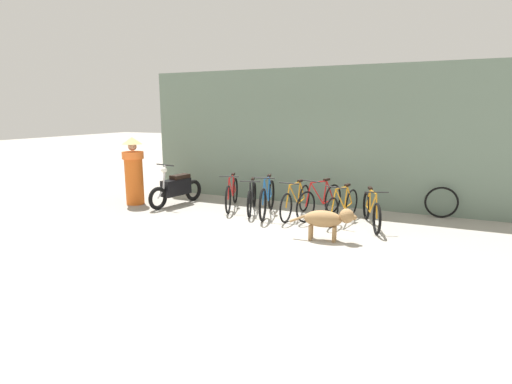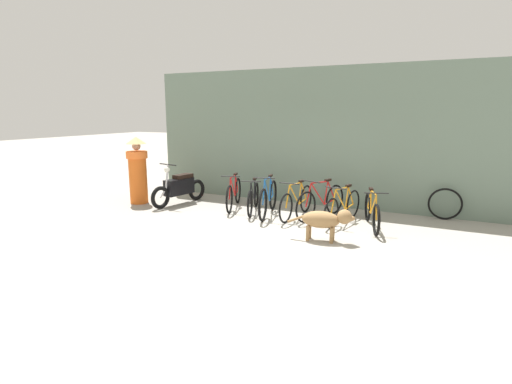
{
  "view_description": "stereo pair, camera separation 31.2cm",
  "coord_description": "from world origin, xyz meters",
  "px_view_note": "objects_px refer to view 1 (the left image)",
  "views": [
    {
      "loc": [
        2.7,
        -6.67,
        2.32
      ],
      "look_at": [
        -0.62,
        0.93,
        0.65
      ],
      "focal_mm": 28.0,
      "sensor_mm": 36.0,
      "label": 1
    },
    {
      "loc": [
        2.99,
        -6.54,
        2.32
      ],
      "look_at": [
        -0.62,
        0.93,
        0.65
      ],
      "focal_mm": 28.0,
      "sensor_mm": 36.0,
      "label": 2
    }
  ],
  "objects_px": {
    "bicycle_1": "(252,198)",
    "motorcycle": "(176,188)",
    "bicycle_2": "(267,199)",
    "spare_tire_left": "(441,202)",
    "bicycle_5": "(342,206)",
    "bicycle_0": "(232,194)",
    "bicycle_4": "(320,201)",
    "bicycle_6": "(371,211)",
    "person_in_robes": "(134,170)",
    "bicycle_3": "(296,202)",
    "stray_dog": "(328,219)"
  },
  "relations": [
    {
      "from": "bicycle_6",
      "to": "spare_tire_left",
      "type": "xyz_separation_m",
      "value": [
        1.33,
        1.31,
        0.02
      ]
    },
    {
      "from": "bicycle_1",
      "to": "bicycle_2",
      "type": "relative_size",
      "value": 0.89
    },
    {
      "from": "bicycle_1",
      "to": "spare_tire_left",
      "type": "xyz_separation_m",
      "value": [
        4.07,
        1.18,
        0.02
      ]
    },
    {
      "from": "stray_dog",
      "to": "bicycle_0",
      "type": "bearing_deg",
      "value": 142.96
    },
    {
      "from": "bicycle_4",
      "to": "bicycle_5",
      "type": "relative_size",
      "value": 1.02
    },
    {
      "from": "bicycle_6",
      "to": "motorcycle",
      "type": "distance_m",
      "value": 4.79
    },
    {
      "from": "bicycle_0",
      "to": "bicycle_1",
      "type": "relative_size",
      "value": 1.06
    },
    {
      "from": "spare_tire_left",
      "to": "person_in_robes",
      "type": "bearing_deg",
      "value": -167.14
    },
    {
      "from": "bicycle_2",
      "to": "bicycle_3",
      "type": "distance_m",
      "value": 0.66
    },
    {
      "from": "bicycle_0",
      "to": "bicycle_2",
      "type": "relative_size",
      "value": 0.94
    },
    {
      "from": "bicycle_1",
      "to": "motorcycle",
      "type": "distance_m",
      "value": 2.04
    },
    {
      "from": "bicycle_4",
      "to": "bicycle_5",
      "type": "xyz_separation_m",
      "value": [
        0.53,
        -0.17,
        -0.02
      ]
    },
    {
      "from": "bicycle_1",
      "to": "bicycle_3",
      "type": "distance_m",
      "value": 1.09
    },
    {
      "from": "bicycle_6",
      "to": "person_in_robes",
      "type": "relative_size",
      "value": 0.96
    },
    {
      "from": "bicycle_6",
      "to": "bicycle_2",
      "type": "bearing_deg",
      "value": -108.56
    },
    {
      "from": "bicycle_3",
      "to": "bicycle_5",
      "type": "distance_m",
      "value": 1.04
    },
    {
      "from": "spare_tire_left",
      "to": "bicycle_5",
      "type": "bearing_deg",
      "value": -148.07
    },
    {
      "from": "motorcycle",
      "to": "spare_tire_left",
      "type": "height_order",
      "value": "motorcycle"
    },
    {
      "from": "bicycle_1",
      "to": "bicycle_4",
      "type": "bearing_deg",
      "value": 77.04
    },
    {
      "from": "bicycle_1",
      "to": "spare_tire_left",
      "type": "height_order",
      "value": "bicycle_1"
    },
    {
      "from": "bicycle_0",
      "to": "bicycle_4",
      "type": "relative_size",
      "value": 1.0
    },
    {
      "from": "bicycle_6",
      "to": "motorcycle",
      "type": "height_order",
      "value": "motorcycle"
    },
    {
      "from": "bicycle_0",
      "to": "bicycle_4",
      "type": "height_order",
      "value": "bicycle_4"
    },
    {
      "from": "bicycle_5",
      "to": "stray_dog",
      "type": "xyz_separation_m",
      "value": [
        0.02,
        -1.37,
        0.06
      ]
    },
    {
      "from": "bicycle_4",
      "to": "stray_dog",
      "type": "distance_m",
      "value": 1.63
    },
    {
      "from": "bicycle_5",
      "to": "bicycle_1",
      "type": "bearing_deg",
      "value": -78.82
    },
    {
      "from": "bicycle_2",
      "to": "bicycle_3",
      "type": "relative_size",
      "value": 1.02
    },
    {
      "from": "bicycle_5",
      "to": "bicycle_0",
      "type": "bearing_deg",
      "value": -81.68
    },
    {
      "from": "bicycle_6",
      "to": "motorcycle",
      "type": "relative_size",
      "value": 0.93
    },
    {
      "from": "bicycle_5",
      "to": "bicycle_6",
      "type": "bearing_deg",
      "value": 93.04
    },
    {
      "from": "bicycle_3",
      "to": "person_in_robes",
      "type": "height_order",
      "value": "person_in_robes"
    },
    {
      "from": "bicycle_0",
      "to": "bicycle_5",
      "type": "bearing_deg",
      "value": 68.55
    },
    {
      "from": "bicycle_5",
      "to": "bicycle_6",
      "type": "height_order",
      "value": "bicycle_5"
    },
    {
      "from": "bicycle_5",
      "to": "spare_tire_left",
      "type": "xyz_separation_m",
      "value": [
        1.95,
        1.21,
        0.01
      ]
    },
    {
      "from": "bicycle_1",
      "to": "spare_tire_left",
      "type": "bearing_deg",
      "value": 88.34
    },
    {
      "from": "bicycle_0",
      "to": "spare_tire_left",
      "type": "xyz_separation_m",
      "value": [
        4.68,
        1.04,
        -0.0
      ]
    },
    {
      "from": "bicycle_3",
      "to": "motorcycle",
      "type": "height_order",
      "value": "motorcycle"
    },
    {
      "from": "bicycle_4",
      "to": "motorcycle",
      "type": "relative_size",
      "value": 0.95
    },
    {
      "from": "bicycle_2",
      "to": "spare_tire_left",
      "type": "xyz_separation_m",
      "value": [
        3.63,
        1.31,
        -0.03
      ]
    },
    {
      "from": "bicycle_0",
      "to": "bicycle_5",
      "type": "distance_m",
      "value": 2.74
    },
    {
      "from": "bicycle_1",
      "to": "bicycle_5",
      "type": "relative_size",
      "value": 0.96
    },
    {
      "from": "bicycle_0",
      "to": "bicycle_4",
      "type": "xyz_separation_m",
      "value": [
        2.2,
        -0.01,
        0.01
      ]
    },
    {
      "from": "motorcycle",
      "to": "person_in_robes",
      "type": "height_order",
      "value": "person_in_robes"
    },
    {
      "from": "bicycle_1",
      "to": "bicycle_3",
      "type": "height_order",
      "value": "bicycle_3"
    },
    {
      "from": "stray_dog",
      "to": "spare_tire_left",
      "type": "relative_size",
      "value": 1.74
    },
    {
      "from": "bicycle_5",
      "to": "bicycle_6",
      "type": "xyz_separation_m",
      "value": [
        0.62,
        -0.1,
        -0.01
      ]
    },
    {
      "from": "bicycle_3",
      "to": "stray_dog",
      "type": "relative_size",
      "value": 1.42
    },
    {
      "from": "bicycle_3",
      "to": "bicycle_6",
      "type": "bearing_deg",
      "value": 90.32
    },
    {
      "from": "stray_dog",
      "to": "person_in_robes",
      "type": "height_order",
      "value": "person_in_robes"
    },
    {
      "from": "bicycle_5",
      "to": "motorcycle",
      "type": "bearing_deg",
      "value": -76.77
    }
  ]
}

